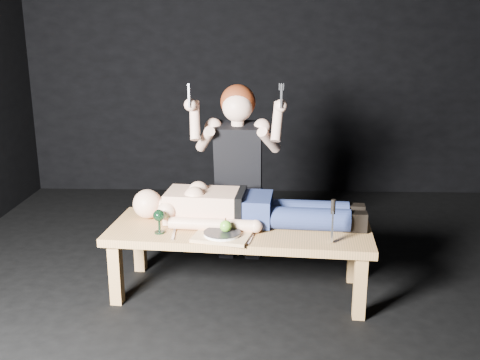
{
  "coord_description": "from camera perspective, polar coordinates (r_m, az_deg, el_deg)",
  "views": [
    {
      "loc": [
        -0.15,
        -3.11,
        1.67
      ],
      "look_at": [
        -0.26,
        0.21,
        0.75
      ],
      "focal_mm": 40.87,
      "sensor_mm": 36.0,
      "label": 1
    }
  ],
  "objects": [
    {
      "name": "ground",
      "position": [
        3.53,
        4.15,
        -12.78
      ],
      "size": [
        5.0,
        5.0,
        0.0
      ],
      "primitive_type": "plane",
      "color": "black",
      "rests_on": "ground"
    },
    {
      "name": "back_wall",
      "position": [
        5.61,
        3.49,
        13.72
      ],
      "size": [
        5.0,
        0.0,
        5.0
      ],
      "primitive_type": "plane",
      "rotation": [
        1.57,
        0.0,
        0.0
      ],
      "color": "black",
      "rests_on": "ground"
    },
    {
      "name": "table",
      "position": [
        3.58,
        -0.03,
        -8.34
      ],
      "size": [
        1.71,
        0.77,
        0.45
      ],
      "primitive_type": "cube",
      "rotation": [
        0.0,
        0.0,
        -0.09
      ],
      "color": "#BB8448",
      "rests_on": "ground"
    },
    {
      "name": "lying_man",
      "position": [
        3.54,
        0.93,
        -2.56
      ],
      "size": [
        1.61,
        0.62,
        0.25
      ],
      "primitive_type": null,
      "rotation": [
        0.0,
        0.0,
        -0.09
      ],
      "color": "#E1AE8C",
      "rests_on": "table"
    },
    {
      "name": "kneeling_woman",
      "position": [
        3.95,
        -0.09,
        0.88
      ],
      "size": [
        0.75,
        0.84,
        1.35
      ],
      "primitive_type": null,
      "rotation": [
        0.0,
        0.0,
        -0.04
      ],
      "color": "black",
      "rests_on": "ground"
    },
    {
      "name": "serving_tray",
      "position": [
        3.32,
        -1.87,
        -5.91
      ],
      "size": [
        0.38,
        0.31,
        0.02
      ],
      "primitive_type": "cube",
      "rotation": [
        0.0,
        0.0,
        -0.22
      ],
      "color": "tan",
      "rests_on": "table"
    },
    {
      "name": "plate",
      "position": [
        3.31,
        -1.88,
        -5.61
      ],
      "size": [
        0.27,
        0.27,
        0.02
      ],
      "primitive_type": "cylinder",
      "rotation": [
        0.0,
        0.0,
        -0.22
      ],
      "color": "white",
      "rests_on": "serving_tray"
    },
    {
      "name": "apple",
      "position": [
        3.31,
        -1.51,
        -4.83
      ],
      "size": [
        0.07,
        0.07,
        0.07
      ],
      "primitive_type": "sphere",
      "color": "#438F22",
      "rests_on": "plate"
    },
    {
      "name": "goblet",
      "position": [
        3.41,
        -8.44,
        -4.3
      ],
      "size": [
        0.08,
        0.08,
        0.15
      ],
      "primitive_type": null,
      "rotation": [
        0.0,
        0.0,
        -0.09
      ],
      "color": "black",
      "rests_on": "table"
    },
    {
      "name": "fork_flat",
      "position": [
        3.39,
        -6.94,
        -5.66
      ],
      "size": [
        0.03,
        0.18,
        0.01
      ],
      "primitive_type": "cube",
      "rotation": [
        0.0,
        0.0,
        0.08
      ],
      "color": "#B2B2B7",
      "rests_on": "table"
    },
    {
      "name": "knife_flat",
      "position": [
        3.3,
        1.14,
        -6.15
      ],
      "size": [
        0.05,
        0.18,
        0.01
      ],
      "primitive_type": "cube",
      "rotation": [
        0.0,
        0.0,
        -0.18
      ],
      "color": "#B2B2B7",
      "rests_on": "table"
    },
    {
      "name": "spoon_flat",
      "position": [
        3.41,
        -0.15,
        -5.44
      ],
      "size": [
        0.12,
        0.15,
        0.01
      ],
      "primitive_type": "cube",
      "rotation": [
        0.0,
        0.0,
        0.63
      ],
      "color": "#B2B2B7",
      "rests_on": "table"
    },
    {
      "name": "carving_knife",
      "position": [
        3.25,
        9.63,
        -4.29
      ],
      "size": [
        0.04,
        0.04,
        0.27
      ],
      "primitive_type": null,
      "rotation": [
        0.0,
        0.0,
        -0.09
      ],
      "color": "#B2B2B7",
      "rests_on": "table"
    }
  ]
}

